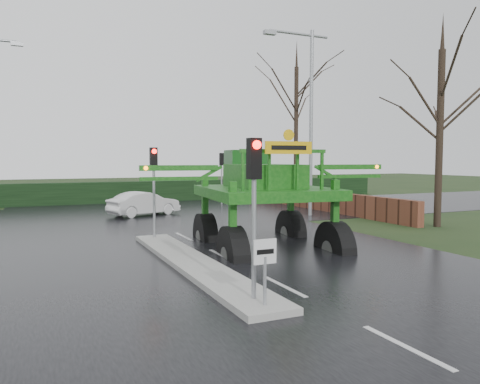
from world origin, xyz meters
name	(u,v)px	position (x,y,z in m)	size (l,w,h in m)	color
ground	(284,287)	(0.00, 0.00, 0.00)	(140.00, 140.00, 0.00)	black
road_main	(170,230)	(0.00, 10.00, 0.00)	(14.00, 80.00, 0.02)	black
road_cross	(140,215)	(0.00, 16.00, 0.01)	(80.00, 12.00, 0.02)	black
median_island	(193,263)	(-1.30, 3.00, 0.09)	(1.20, 10.00, 0.16)	gray
hedge_row	(115,192)	(0.00, 24.00, 0.75)	(44.00, 0.90, 1.50)	black
brick_wall	(302,198)	(10.50, 16.00, 0.60)	(0.40, 20.00, 1.20)	#592D1E
keep_left_sign	(265,261)	(-1.30, -1.50, 1.06)	(0.50, 0.07, 1.35)	gray
traffic_signal_near	(254,183)	(-1.30, -1.01, 2.59)	(0.26, 0.33, 3.52)	gray
traffic_signal_mid	(154,173)	(-1.30, 7.49, 2.59)	(0.26, 0.33, 3.52)	gray
traffic_signal_far	(222,167)	(6.50, 20.01, 2.59)	(0.26, 0.33, 3.52)	gray
street_light_right	(306,105)	(8.19, 12.00, 5.99)	(3.85, 0.30, 10.00)	gray
tree_right_near	(440,113)	(11.50, 6.00, 5.20)	(5.60, 5.60, 9.64)	black
tree_right_far	(296,114)	(13.00, 21.00, 6.50)	(7.00, 7.00, 12.05)	black
crop_sprayer	(230,182)	(0.25, 3.88, 2.38)	(8.98, 6.03, 5.04)	black
white_sedan	(144,216)	(0.17, 15.70, 0.00)	(1.38, 3.95, 1.30)	silver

